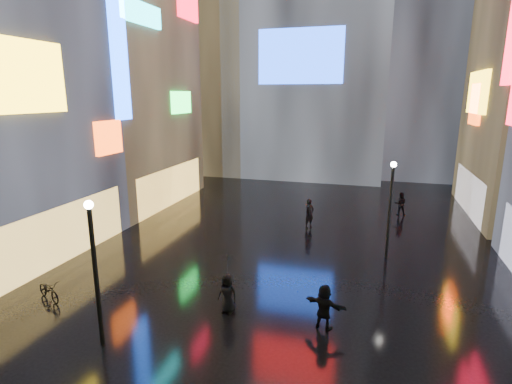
% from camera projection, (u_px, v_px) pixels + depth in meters
% --- Properties ---
extents(ground, '(140.00, 140.00, 0.00)m').
position_uv_depth(ground, '(294.00, 244.00, 23.34)').
color(ground, black).
rests_on(ground, ground).
extents(building_left_far, '(10.28, 12.00, 22.00)m').
position_uv_depth(building_left_far, '(108.00, 62.00, 30.71)').
color(building_left_far, black).
rests_on(building_left_far, ground).
extents(tower_flank_right, '(12.00, 12.00, 34.00)m').
position_uv_depth(tower_flank_right, '(432.00, 10.00, 41.10)').
color(tower_flank_right, black).
rests_on(tower_flank_right, ground).
extents(tower_flank_left, '(10.00, 10.00, 26.00)m').
position_uv_depth(tower_flank_left, '(211.00, 54.00, 44.61)').
color(tower_flank_left, black).
rests_on(tower_flank_left, ground).
extents(lamp_near, '(0.30, 0.30, 5.20)m').
position_uv_depth(lamp_near, '(95.00, 266.00, 13.29)').
color(lamp_near, black).
rests_on(lamp_near, ground).
extents(lamp_far, '(0.30, 0.30, 5.20)m').
position_uv_depth(lamp_far, '(390.00, 204.00, 20.76)').
color(lamp_far, black).
rests_on(lamp_far, ground).
extents(pedestrian_4, '(0.85, 0.62, 1.61)m').
position_uv_depth(pedestrian_4, '(228.00, 294.00, 15.84)').
color(pedestrian_4, black).
rests_on(pedestrian_4, ground).
extents(pedestrian_5, '(1.68, 0.95, 1.73)m').
position_uv_depth(pedestrian_5, '(324.00, 307.00, 14.73)').
color(pedestrian_5, black).
rests_on(pedestrian_5, ground).
extents(pedestrian_6, '(0.78, 0.83, 1.91)m').
position_uv_depth(pedestrian_6, '(309.00, 214.00, 26.00)').
color(pedestrian_6, black).
rests_on(pedestrian_6, ground).
extents(pedestrian_7, '(0.83, 0.65, 1.69)m').
position_uv_depth(pedestrian_7, '(400.00, 204.00, 28.78)').
color(pedestrian_7, black).
rests_on(pedestrian_7, ground).
extents(umbrella_2, '(1.26, 1.27, 0.84)m').
position_uv_depth(umbrella_2, '(227.00, 265.00, 15.55)').
color(umbrella_2, black).
rests_on(umbrella_2, pedestrian_4).
extents(bicycle, '(1.76, 1.18, 0.88)m').
position_uv_depth(bicycle, '(49.00, 290.00, 16.89)').
color(bicycle, black).
rests_on(bicycle, ground).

